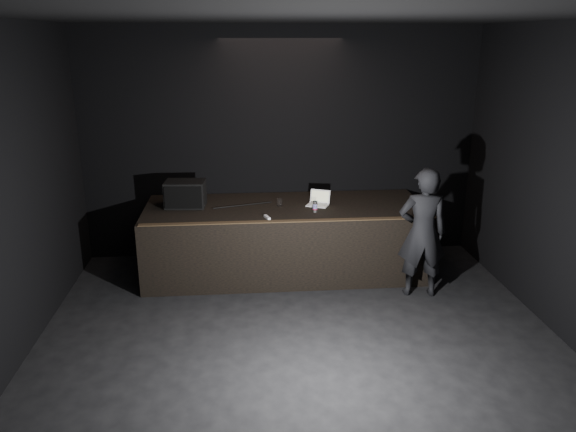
% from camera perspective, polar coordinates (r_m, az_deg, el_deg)
% --- Properties ---
extents(ground, '(7.00, 7.00, 0.00)m').
position_cam_1_polar(ground, '(6.00, 1.96, -15.83)').
color(ground, black).
rests_on(ground, ground).
extents(room_walls, '(6.10, 7.10, 3.52)m').
position_cam_1_polar(room_walls, '(5.16, 2.19, 3.23)').
color(room_walls, black).
rests_on(room_walls, ground).
extents(stage_riser, '(4.00, 1.50, 1.00)m').
position_cam_1_polar(stage_riser, '(8.21, -0.28, -2.31)').
color(stage_riser, black).
rests_on(stage_riser, ground).
extents(riser_lip, '(3.92, 0.10, 0.01)m').
position_cam_1_polar(riser_lip, '(7.38, 0.16, -0.50)').
color(riser_lip, brown).
rests_on(riser_lip, stage_riser).
extents(stage_monitor, '(0.58, 0.45, 0.37)m').
position_cam_1_polar(stage_monitor, '(8.11, -10.39, 2.22)').
color(stage_monitor, black).
rests_on(stage_monitor, stage_riser).
extents(cable, '(0.84, 0.27, 0.02)m').
position_cam_1_polar(cable, '(8.08, -4.63, 1.10)').
color(cable, black).
rests_on(cable, stage_riser).
extents(laptop, '(0.38, 0.36, 0.20)m').
position_cam_1_polar(laptop, '(8.11, 3.13, 1.52)').
color(laptop, white).
rests_on(laptop, stage_riser).
extents(beer_can, '(0.07, 0.07, 0.16)m').
position_cam_1_polar(beer_can, '(7.76, 2.77, 0.96)').
color(beer_can, silver).
rests_on(beer_can, stage_riser).
extents(plastic_cup, '(0.08, 0.08, 0.10)m').
position_cam_1_polar(plastic_cup, '(8.04, -0.86, 1.40)').
color(plastic_cup, white).
rests_on(plastic_cup, stage_riser).
extents(wii_remote, '(0.09, 0.17, 0.03)m').
position_cam_1_polar(wii_remote, '(7.50, -2.14, -0.13)').
color(wii_remote, white).
rests_on(wii_remote, stage_riser).
extents(person, '(0.68, 0.48, 1.74)m').
position_cam_1_polar(person, '(7.54, 13.49, -1.67)').
color(person, black).
rests_on(person, ground).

